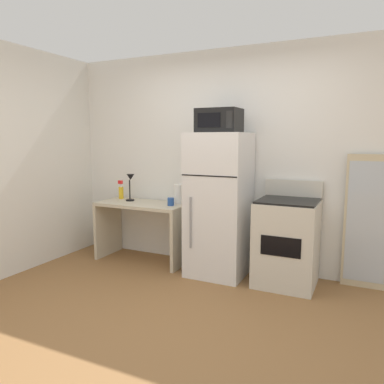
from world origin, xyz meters
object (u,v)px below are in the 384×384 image
leaning_mirror (367,222)px  coffee_mug (171,202)px  spray_bottle (121,191)px  oven_range (287,242)px  desk_lamp (130,183)px  paper_towel_roll (178,194)px  microwave (219,121)px  desk (143,220)px  refrigerator (219,205)px

leaning_mirror → coffee_mug: bearing=-173.3°
spray_bottle → leaning_mirror: leaning_mirror is taller
coffee_mug → leaning_mirror: leaning_mirror is taller
oven_range → leaning_mirror: 0.83m
desk_lamp → oven_range: (2.03, -0.06, -0.52)m
coffee_mug → spray_bottle: spray_bottle is taller
desk_lamp → spray_bottle: bearing=155.7°
paper_towel_roll → oven_range: (1.39, -0.17, -0.40)m
coffee_mug → microwave: size_ratio=0.21×
desk → spray_bottle: spray_bottle is taller
desk → paper_towel_roll: 0.57m
desk → coffee_mug: coffee_mug is taller
coffee_mug → microwave: 1.14m
spray_bottle → refrigerator: 1.50m
paper_towel_roll → refrigerator: 0.65m
desk → leaning_mirror: leaning_mirror is taller
microwave → oven_range: microwave is taller
paper_towel_roll → refrigerator: bearing=-16.7°
oven_range → leaning_mirror: bearing=18.6°
coffee_mug → refrigerator: size_ratio=0.06×
coffee_mug → microwave: microwave is taller
spray_bottle → oven_range: (2.26, -0.17, -0.38)m
paper_towel_roll → oven_range: bearing=-7.1°
paper_towel_roll → spray_bottle: (-0.87, -0.01, -0.02)m
spray_bottle → leaning_mirror: (3.01, 0.09, -0.15)m
desk → oven_range: (1.82, -0.02, -0.06)m
spray_bottle → refrigerator: size_ratio=0.15×
paper_towel_roll → leaning_mirror: bearing=2.2°
refrigerator → leaning_mirror: bearing=10.0°
paper_towel_roll → microwave: microwave is taller
microwave → oven_range: size_ratio=0.42×
desk_lamp → oven_range: bearing=-1.8°
refrigerator → microwave: size_ratio=3.52×
oven_range → refrigerator: bearing=-179.0°
desk → desk_lamp: desk_lamp is taller
paper_towel_roll → refrigerator: (0.62, -0.19, -0.06)m
microwave → desk: bearing=176.9°
coffee_mug → paper_towel_roll: bearing=84.9°
microwave → leaning_mirror: (1.53, 0.29, -1.05)m
coffee_mug → refrigerator: bearing=-1.4°
coffee_mug → oven_range: oven_range is taller
refrigerator → leaning_mirror: (1.53, 0.27, -0.11)m
desk → paper_towel_roll: size_ratio=4.82×
desk_lamp → oven_range: 2.10m
desk_lamp → leaning_mirror: 2.81m
paper_towel_roll → desk_lamp: bearing=-170.4°
spray_bottle → oven_range: bearing=-4.2°
desk → desk_lamp: (-0.21, 0.04, 0.47)m
microwave → paper_towel_roll: bearing=161.5°
desk_lamp → leaning_mirror: size_ratio=0.25×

